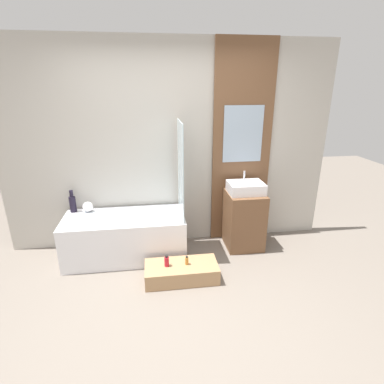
% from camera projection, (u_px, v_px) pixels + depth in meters
% --- Properties ---
extents(ground_plane, '(12.00, 12.00, 0.00)m').
position_uv_depth(ground_plane, '(186.00, 320.00, 2.78)').
color(ground_plane, slate).
extents(wall_tiled_back, '(4.20, 0.06, 2.60)m').
position_uv_depth(wall_tiled_back, '(170.00, 148.00, 3.81)').
color(wall_tiled_back, '#B7B2A8').
rests_on(wall_tiled_back, ground_plane).
extents(wall_wood_accent, '(0.77, 0.04, 2.60)m').
position_uv_depth(wall_wood_accent, '(242.00, 146.00, 3.88)').
color(wall_wood_accent, brown).
rests_on(wall_wood_accent, ground_plane).
extents(bathtub, '(1.46, 0.66, 0.55)m').
position_uv_depth(bathtub, '(126.00, 236.00, 3.73)').
color(bathtub, white).
rests_on(bathtub, ground_plane).
extents(glass_shower_screen, '(0.01, 0.59, 1.13)m').
position_uv_depth(glass_shower_screen, '(181.00, 170.00, 3.52)').
color(glass_shower_screen, silver).
rests_on(glass_shower_screen, bathtub).
extents(wooden_step_bench, '(0.81, 0.37, 0.18)m').
position_uv_depth(wooden_step_bench, '(182.00, 272.00, 3.34)').
color(wooden_step_bench, '#A87F56').
rests_on(wooden_step_bench, ground_plane).
extents(vanity_cabinet, '(0.47, 0.49, 0.75)m').
position_uv_depth(vanity_cabinet, '(244.00, 220.00, 3.96)').
color(vanity_cabinet, brown).
rests_on(vanity_cabinet, ground_plane).
extents(sink, '(0.44, 0.34, 0.26)m').
position_uv_depth(sink, '(246.00, 188.00, 3.80)').
color(sink, white).
rests_on(sink, vanity_cabinet).
extents(vase_tall_dark, '(0.08, 0.08, 0.28)m').
position_uv_depth(vase_tall_dark, '(73.00, 203.00, 3.74)').
color(vase_tall_dark, black).
rests_on(vase_tall_dark, bathtub).
extents(vase_round_light, '(0.13, 0.13, 0.13)m').
position_uv_depth(vase_round_light, '(88.00, 207.00, 3.76)').
color(vase_round_light, white).
rests_on(vase_round_light, bathtub).
extents(bottle_soap_primary, '(0.05, 0.05, 0.13)m').
position_uv_depth(bottle_soap_primary, '(167.00, 261.00, 3.27)').
color(bottle_soap_primary, '#B21928').
rests_on(bottle_soap_primary, wooden_step_bench).
extents(bottle_soap_secondary, '(0.04, 0.04, 0.10)m').
position_uv_depth(bottle_soap_secondary, '(187.00, 261.00, 3.30)').
color(bottle_soap_secondary, '#B2752D').
rests_on(bottle_soap_secondary, wooden_step_bench).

